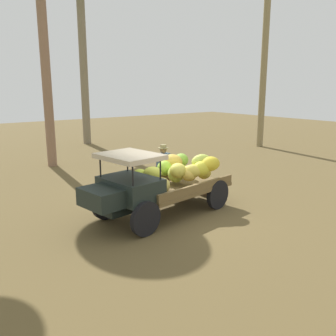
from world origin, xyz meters
The scene contains 4 objects.
ground_plane centered at (0.00, 0.00, 0.00)m, with size 60.00×60.00×0.00m, color brown.
truck centered at (0.04, -0.21, 0.95)m, with size 4.61×2.30×1.87m.
farmer centered at (-1.22, -1.75, 0.95)m, with size 0.53×0.46×1.68m.
wooden_crate centered at (-2.44, -0.94, 0.25)m, with size 0.51×0.40×0.50m, color olive.
Camera 1 is at (5.49, 7.60, 3.52)m, focal length 38.67 mm.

